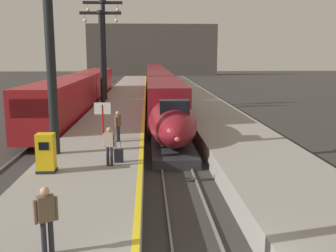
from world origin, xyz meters
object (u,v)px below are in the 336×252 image
at_px(station_column_mid, 49,34).
at_px(passenger_near_edge, 109,143).
at_px(ticket_machine_yellow, 46,154).
at_px(rolling_suitcase, 119,156).
at_px(passenger_far_waiting, 46,215).
at_px(departure_info_board, 103,114).
at_px(regional_train_adjacent, 83,90).
at_px(passenger_mid_platform, 118,124).
at_px(highspeed_train_main, 157,81).
at_px(station_column_far, 102,48).
at_px(station_column_distant, 104,42).

bearing_deg(station_column_mid, passenger_near_edge, -38.69).
bearing_deg(ticket_machine_yellow, rolling_suitcase, 25.28).
bearing_deg(passenger_far_waiting, departure_info_board, 90.33).
bearing_deg(regional_train_adjacent, departure_info_board, -77.61).
bearing_deg(rolling_suitcase, passenger_near_edge, -122.89).
distance_m(passenger_mid_platform, departure_info_board, 1.05).
height_order(highspeed_train_main, station_column_far, station_column_far).
xyz_separation_m(passenger_near_edge, ticket_machine_yellow, (-2.47, -0.79, -0.25)).
bearing_deg(highspeed_train_main, station_column_far, -109.31).
distance_m(highspeed_train_main, passenger_near_edge, 39.83).
bearing_deg(station_column_far, passenger_far_waiting, -86.13).
bearing_deg(passenger_mid_platform, ticket_machine_yellow, -114.20).
distance_m(station_column_distant, rolling_suitcase, 25.42).
height_order(station_column_distant, passenger_near_edge, station_column_distant).
height_order(passenger_near_edge, passenger_far_waiting, same).
bearing_deg(highspeed_train_main, rolling_suitcase, -93.99).
xyz_separation_m(passenger_far_waiting, rolling_suitcase, (1.11, 8.04, -0.69)).
bearing_deg(passenger_near_edge, regional_train_adjacent, 101.78).
bearing_deg(regional_train_adjacent, rolling_suitcase, -77.16).
relative_size(passenger_mid_platform, rolling_suitcase, 1.72).
xyz_separation_m(station_column_far, passenger_far_waiting, (2.05, -30.38, -4.38)).
bearing_deg(rolling_suitcase, passenger_mid_platform, 94.56).
bearing_deg(station_column_far, station_column_distant, 90.00).
distance_m(regional_train_adjacent, station_column_far, 4.97).
bearing_deg(passenger_mid_platform, rolling_suitcase, -85.44).
xyz_separation_m(station_column_distant, ticket_machine_yellow, (0.35, -25.89, -5.29)).
xyz_separation_m(station_column_distant, rolling_suitcase, (3.17, -24.56, -5.72)).
distance_m(highspeed_train_main, station_column_far, 18.39).
distance_m(highspeed_train_main, ticket_machine_yellow, 40.88).
xyz_separation_m(passenger_mid_platform, passenger_far_waiting, (-0.78, -12.23, 0.00)).
xyz_separation_m(regional_train_adjacent, passenger_near_edge, (5.02, -24.08, -0.09)).
height_order(station_column_mid, station_column_distant, station_column_distant).
bearing_deg(passenger_mid_platform, station_column_far, 98.87).
xyz_separation_m(highspeed_train_main, passenger_near_edge, (-3.08, -39.71, 0.07)).
distance_m(regional_train_adjacent, passenger_mid_platform, 20.00).
xyz_separation_m(regional_train_adjacent, passenger_far_waiting, (4.25, -31.58, -0.09)).
bearing_deg(passenger_near_edge, highspeed_train_main, 85.57).
distance_m(station_column_distant, ticket_machine_yellow, 26.43).
relative_size(highspeed_train_main, station_column_distant, 7.55).
height_order(station_column_far, rolling_suitcase, station_column_far).
bearing_deg(highspeed_train_main, passenger_near_edge, -94.43).
height_order(passenger_far_waiting, ticket_machine_yellow, passenger_far_waiting).
relative_size(station_column_far, rolling_suitcase, 9.06).
relative_size(station_column_far, departure_info_board, 4.20).
height_order(station_column_far, passenger_mid_platform, station_column_far).
height_order(regional_train_adjacent, station_column_distant, station_column_distant).
bearing_deg(ticket_machine_yellow, departure_info_board, 74.41).
distance_m(station_column_mid, rolling_suitcase, 6.43).
bearing_deg(passenger_near_edge, rolling_suitcase, 57.11).
bearing_deg(departure_info_board, station_column_distant, 95.65).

